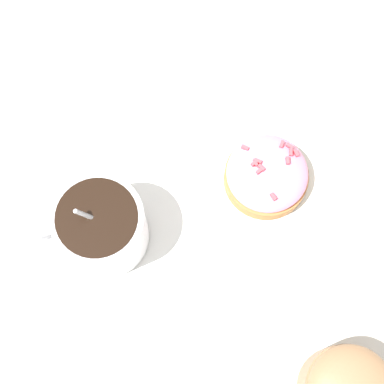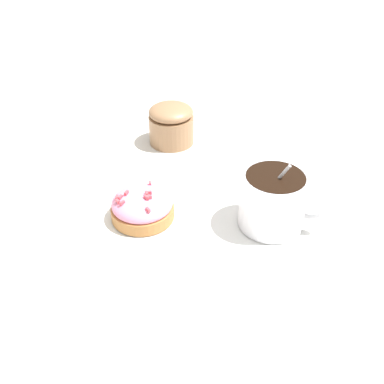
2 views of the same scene
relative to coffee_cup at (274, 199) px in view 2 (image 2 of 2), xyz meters
name	(u,v)px [view 2 (image 2 of 2)]	position (x,y,z in m)	size (l,w,h in m)	color
ground_plane	(206,221)	(0.08, -0.01, -0.04)	(3.00, 3.00, 0.00)	silver
paper_napkin	(206,220)	(0.08, -0.01, -0.04)	(0.28, 0.29, 0.00)	white
coffee_cup	(274,199)	(0.00, 0.00, 0.00)	(0.11, 0.08, 0.09)	white
frosted_pastry	(142,206)	(0.17, -0.02, -0.02)	(0.08, 0.08, 0.04)	#B2753D
sugar_bowl	(171,124)	(0.12, -0.23, -0.01)	(0.07, 0.07, 0.07)	#99704C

